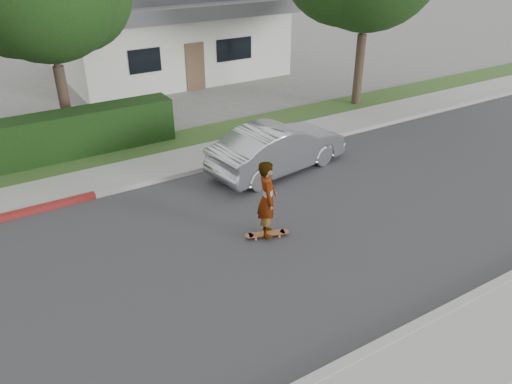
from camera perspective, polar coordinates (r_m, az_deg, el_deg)
ground at (r=10.83m, az=-17.20°, el=-10.87°), size 120.00×120.00×0.00m
road at (r=10.83m, az=-17.20°, el=-10.85°), size 60.00×8.00×0.01m
curb_far at (r=14.23m, az=-21.77°, el=-1.32°), size 60.00×0.20×0.15m
sidewalk_far at (r=15.04m, az=-22.46°, el=0.07°), size 60.00×1.60×0.12m
planting_strip at (r=16.49m, az=-23.53°, el=2.27°), size 60.00×1.60×0.10m
house at (r=26.62m, az=-10.54°, el=17.92°), size 10.60×8.60×4.30m
skateboard at (r=11.96m, az=1.25°, el=-4.80°), size 1.09×0.56×0.10m
skateboarder at (r=11.47m, az=1.30°, el=-0.78°), size 0.71×0.81×1.88m
car_silver at (r=15.01m, az=2.56°, el=5.08°), size 4.61×2.19×1.46m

